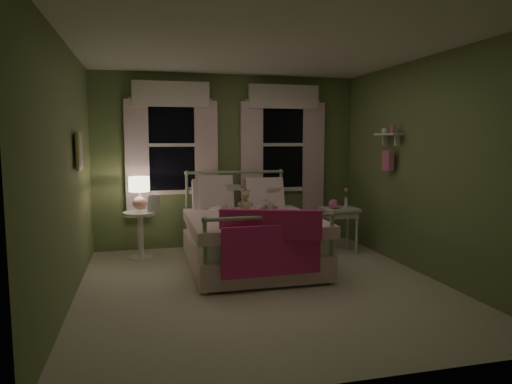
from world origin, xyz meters
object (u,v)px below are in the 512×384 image
object	(u,v)px
bed	(249,237)
nightstand_right	(340,215)
table_lamp	(139,190)
child_left	(222,188)
nightstand_left	(140,228)
child_right	(262,191)
teddy_bear	(245,202)

from	to	relation	value
bed	nightstand_right	distance (m)	1.48
table_lamp	bed	bearing A→B (deg)	-27.24
bed	child_left	size ratio (longest dim) A/B	2.54
bed	nightstand_left	distance (m)	1.54
child_left	nightstand_right	distance (m)	1.75
child_right	nightstand_left	xyz separation A→B (m)	(-1.65, 0.27, -0.50)
nightstand_left	child_left	bearing A→B (deg)	-13.94
bed	nightstand_right	size ratio (longest dim) A/B	3.18
child_right	nightstand_left	distance (m)	1.75
child_right	table_lamp	size ratio (longest dim) A/B	1.56
nightstand_left	nightstand_right	size ratio (longest dim) A/B	1.02
teddy_bear	nightstand_left	distance (m)	1.49
nightstand_left	bed	bearing A→B (deg)	-27.24
bed	child_left	xyz separation A→B (m)	(-0.27, 0.43, 0.59)
child_left	teddy_bear	world-z (taller)	child_left
table_lamp	nightstand_right	size ratio (longest dim) A/B	0.71
child_right	teddy_bear	world-z (taller)	child_right
child_right	nightstand_right	world-z (taller)	child_right
child_right	nightstand_left	bearing A→B (deg)	-18.23
bed	child_right	size ratio (longest dim) A/B	2.88
teddy_bear	table_lamp	distance (m)	1.45
nightstand_left	teddy_bear	bearing A→B (deg)	-17.38
child_left	teddy_bear	distance (m)	0.37
teddy_bear	nightstand_right	xyz separation A→B (m)	(1.42, 0.10, -0.24)
child_left	nightstand_left	size ratio (longest dim) A/B	1.23
bed	nightstand_right	xyz separation A→B (m)	(1.42, 0.38, 0.17)
bed	teddy_bear	bearing A→B (deg)	88.85
child_right	table_lamp	bearing A→B (deg)	-18.23
nightstand_left	nightstand_right	bearing A→B (deg)	-6.71
nightstand_left	child_right	bearing A→B (deg)	-9.32
child_right	teddy_bear	size ratio (longest dim) A/B	2.40
child_left	table_lamp	size ratio (longest dim) A/B	1.77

